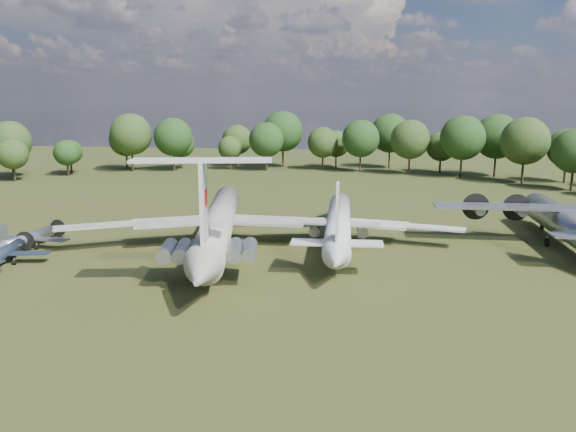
% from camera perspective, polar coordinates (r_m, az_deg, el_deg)
% --- Properties ---
extents(ground, '(300.00, 300.00, 0.00)m').
position_cam_1_polar(ground, '(72.43, -6.27, -2.98)').
color(ground, '#1F3C14').
rests_on(ground, ground).
extents(il62_airliner, '(49.63, 59.02, 5.11)m').
position_cam_1_polar(il62_airliner, '(70.36, -7.04, -1.29)').
color(il62_airliner, beige).
rests_on(il62_airliner, ground).
extents(tu104_jet, '(33.65, 43.68, 4.22)m').
position_cam_1_polar(tu104_jet, '(72.62, 5.16, -1.21)').
color(tu104_jet, silver).
rests_on(tu104_jet, ground).
extents(an12_transport, '(33.21, 36.97, 4.79)m').
position_cam_1_polar(an12_transport, '(79.98, 26.30, -0.98)').
color(an12_transport, '#A7AAAF').
rests_on(an12_transport, ground).
extents(small_prop_west, '(12.26, 15.05, 1.96)m').
position_cam_1_polar(small_prop_west, '(71.11, -26.93, -3.65)').
color(small_prop_west, '#161D32').
rests_on(small_prop_west, ground).
extents(small_prop_northwest, '(10.95, 14.30, 2.00)m').
position_cam_1_polar(small_prop_northwest, '(77.45, -24.84, -2.29)').
color(small_prop_northwest, '#A5A8AE').
rests_on(small_prop_northwest, ground).
extents(person_on_il62, '(0.61, 0.44, 1.57)m').
position_cam_1_polar(person_on_il62, '(55.72, -8.17, -1.19)').
color(person_on_il62, olive).
rests_on(person_on_il62, il62_airliner).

